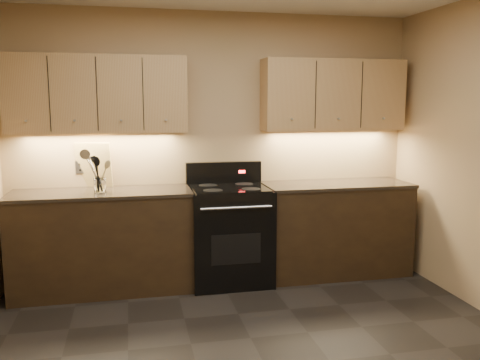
# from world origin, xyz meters

# --- Properties ---
(wall_back) EXTENTS (4.00, 0.04, 2.60)m
(wall_back) POSITION_xyz_m (0.00, 2.00, 1.30)
(wall_back) COLOR tan
(wall_back) RESTS_ON ground
(counter_left) EXTENTS (1.62, 0.62, 0.93)m
(counter_left) POSITION_xyz_m (-1.10, 1.70, 0.47)
(counter_left) COLOR black
(counter_left) RESTS_ON ground
(counter_right) EXTENTS (1.46, 0.62, 0.93)m
(counter_right) POSITION_xyz_m (1.18, 1.70, 0.47)
(counter_right) COLOR black
(counter_right) RESTS_ON ground
(stove) EXTENTS (0.76, 0.68, 1.14)m
(stove) POSITION_xyz_m (0.08, 1.68, 0.48)
(stove) COLOR black
(stove) RESTS_ON ground
(upper_cab_left) EXTENTS (1.60, 0.30, 0.70)m
(upper_cab_left) POSITION_xyz_m (-1.10, 1.85, 1.80)
(upper_cab_left) COLOR tan
(upper_cab_left) RESTS_ON wall_back
(upper_cab_right) EXTENTS (1.44, 0.30, 0.70)m
(upper_cab_right) POSITION_xyz_m (1.18, 1.85, 1.80)
(upper_cab_right) COLOR tan
(upper_cab_right) RESTS_ON wall_back
(outlet_plate) EXTENTS (0.08, 0.01, 0.12)m
(outlet_plate) POSITION_xyz_m (-1.30, 1.99, 1.12)
(outlet_plate) COLOR #B2B5BA
(outlet_plate) RESTS_ON wall_back
(utensil_crock) EXTENTS (0.13, 0.13, 0.13)m
(utensil_crock) POSITION_xyz_m (-1.10, 1.64, 0.99)
(utensil_crock) COLOR white
(utensil_crock) RESTS_ON counter_left
(cutting_board) EXTENTS (0.35, 0.17, 0.43)m
(cutting_board) POSITION_xyz_m (-1.17, 1.96, 1.14)
(cutting_board) COLOR #DCBF76
(cutting_board) RESTS_ON counter_left
(wooden_spoon) EXTENTS (0.17, 0.07, 0.29)m
(wooden_spoon) POSITION_xyz_m (-1.13, 1.64, 1.09)
(wooden_spoon) COLOR #DCBF76
(wooden_spoon) RESTS_ON utensil_crock
(black_spoon) EXTENTS (0.07, 0.13, 0.32)m
(black_spoon) POSITION_xyz_m (-1.12, 1.65, 1.10)
(black_spoon) COLOR black
(black_spoon) RESTS_ON utensil_crock
(black_turner) EXTENTS (0.16, 0.14, 0.35)m
(black_turner) POSITION_xyz_m (-1.09, 1.62, 1.11)
(black_turner) COLOR black
(black_turner) RESTS_ON utensil_crock
(steel_spatula) EXTENTS (0.23, 0.16, 0.37)m
(steel_spatula) POSITION_xyz_m (-1.09, 1.65, 1.13)
(steel_spatula) COLOR silver
(steel_spatula) RESTS_ON utensil_crock
(steel_skimmer) EXTENTS (0.23, 0.11, 0.39)m
(steel_skimmer) POSITION_xyz_m (-1.08, 1.64, 1.14)
(steel_skimmer) COLOR silver
(steel_skimmer) RESTS_ON utensil_crock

